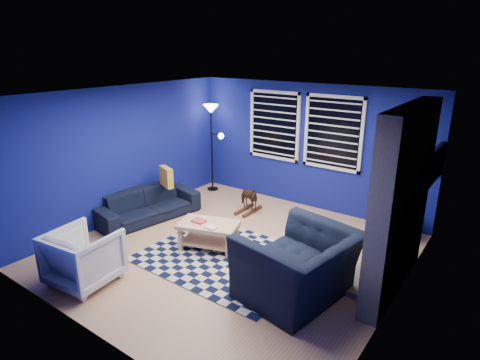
{
  "coord_description": "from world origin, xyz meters",
  "views": [
    {
      "loc": [
        3.5,
        -4.62,
        3.15
      ],
      "look_at": [
        -0.06,
        0.3,
        1.13
      ],
      "focal_mm": 30.0,
      "sensor_mm": 36.0,
      "label": 1
    }
  ],
  "objects_px": {
    "sofa": "(148,204)",
    "armchair_big": "(298,266)",
    "tv": "(434,165)",
    "floor_lamp": "(212,121)",
    "coffee_table": "(208,230)",
    "armchair_bent": "(84,257)",
    "rocking_horse": "(248,197)",
    "cabinet": "(394,223)"
  },
  "relations": [
    {
      "from": "armchair_big",
      "to": "coffee_table",
      "type": "relative_size",
      "value": 1.31
    },
    {
      "from": "armchair_bent",
      "to": "cabinet",
      "type": "bearing_deg",
      "value": -134.11
    },
    {
      "from": "sofa",
      "to": "armchair_big",
      "type": "xyz_separation_m",
      "value": [
        3.53,
        -0.59,
        0.17
      ]
    },
    {
      "from": "sofa",
      "to": "coffee_table",
      "type": "bearing_deg",
      "value": -87.55
    },
    {
      "from": "tv",
      "to": "armchair_bent",
      "type": "bearing_deg",
      "value": -132.5
    },
    {
      "from": "tv",
      "to": "sofa",
      "type": "xyz_separation_m",
      "value": [
        -4.55,
        -1.9,
        -1.11
      ]
    },
    {
      "from": "armchair_bent",
      "to": "rocking_horse",
      "type": "bearing_deg",
      "value": -103.42
    },
    {
      "from": "sofa",
      "to": "armchair_big",
      "type": "height_order",
      "value": "armchair_big"
    },
    {
      "from": "coffee_table",
      "to": "cabinet",
      "type": "height_order",
      "value": "cabinet"
    },
    {
      "from": "armchair_big",
      "to": "rocking_horse",
      "type": "xyz_separation_m",
      "value": [
        -2.16,
        1.98,
        -0.15
      ]
    },
    {
      "from": "armchair_big",
      "to": "coffee_table",
      "type": "xyz_separation_m",
      "value": [
        -1.8,
        0.34,
        -0.13
      ]
    },
    {
      "from": "rocking_horse",
      "to": "cabinet",
      "type": "distance_m",
      "value": 2.73
    },
    {
      "from": "armchair_big",
      "to": "cabinet",
      "type": "xyz_separation_m",
      "value": [
        0.5,
        2.57,
        -0.2
      ]
    },
    {
      "from": "coffee_table",
      "to": "tv",
      "type": "bearing_deg",
      "value": 37.24
    },
    {
      "from": "sofa",
      "to": "cabinet",
      "type": "distance_m",
      "value": 4.5
    },
    {
      "from": "floor_lamp",
      "to": "rocking_horse",
      "type": "bearing_deg",
      "value": -23.43
    },
    {
      "from": "rocking_horse",
      "to": "coffee_table",
      "type": "xyz_separation_m",
      "value": [
        0.35,
        -1.64,
        0.02
      ]
    },
    {
      "from": "tv",
      "to": "coffee_table",
      "type": "relative_size",
      "value": 0.93
    },
    {
      "from": "sofa",
      "to": "armchair_bent",
      "type": "xyz_separation_m",
      "value": [
        0.97,
        -2.01,
        0.1
      ]
    },
    {
      "from": "sofa",
      "to": "cabinet",
      "type": "height_order",
      "value": "sofa"
    },
    {
      "from": "tv",
      "to": "floor_lamp",
      "type": "distance_m",
      "value": 4.58
    },
    {
      "from": "floor_lamp",
      "to": "tv",
      "type": "bearing_deg",
      "value": -1.32
    },
    {
      "from": "cabinet",
      "to": "coffee_table",
      "type": "bearing_deg",
      "value": -141.67
    },
    {
      "from": "sofa",
      "to": "armchair_big",
      "type": "bearing_deg",
      "value": -88.86
    },
    {
      "from": "tv",
      "to": "rocking_horse",
      "type": "bearing_deg",
      "value": -170.99
    },
    {
      "from": "tv",
      "to": "armchair_big",
      "type": "height_order",
      "value": "tv"
    },
    {
      "from": "tv",
      "to": "floor_lamp",
      "type": "bearing_deg",
      "value": 178.68
    },
    {
      "from": "tv",
      "to": "armchair_bent",
      "type": "height_order",
      "value": "tv"
    },
    {
      "from": "armchair_big",
      "to": "floor_lamp",
      "type": "bearing_deg",
      "value": -116.26
    },
    {
      "from": "rocking_horse",
      "to": "floor_lamp",
      "type": "relative_size",
      "value": 0.29
    },
    {
      "from": "tv",
      "to": "floor_lamp",
      "type": "height_order",
      "value": "floor_lamp"
    },
    {
      "from": "armchair_big",
      "to": "cabinet",
      "type": "bearing_deg",
      "value": 178.64
    },
    {
      "from": "tv",
      "to": "armchair_big",
      "type": "bearing_deg",
      "value": -112.23
    },
    {
      "from": "coffee_table",
      "to": "cabinet",
      "type": "bearing_deg",
      "value": 44.01
    },
    {
      "from": "armchair_bent",
      "to": "coffee_table",
      "type": "xyz_separation_m",
      "value": [
        0.76,
        1.76,
        -0.06
      ]
    },
    {
      "from": "armchair_big",
      "to": "floor_lamp",
      "type": "relative_size",
      "value": 0.72
    },
    {
      "from": "sofa",
      "to": "armchair_bent",
      "type": "height_order",
      "value": "armchair_bent"
    },
    {
      "from": "floor_lamp",
      "to": "coffee_table",
      "type": "bearing_deg",
      "value": -52.0
    },
    {
      "from": "armchair_big",
      "to": "floor_lamp",
      "type": "xyz_separation_m",
      "value": [
        -3.56,
        2.59,
        1.15
      ]
    },
    {
      "from": "armchair_bent",
      "to": "cabinet",
      "type": "height_order",
      "value": "armchair_bent"
    },
    {
      "from": "tv",
      "to": "rocking_horse",
      "type": "relative_size",
      "value": 1.77
    },
    {
      "from": "coffee_table",
      "to": "floor_lamp",
      "type": "xyz_separation_m",
      "value": [
        -1.76,
        2.25,
        1.27
      ]
    }
  ]
}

